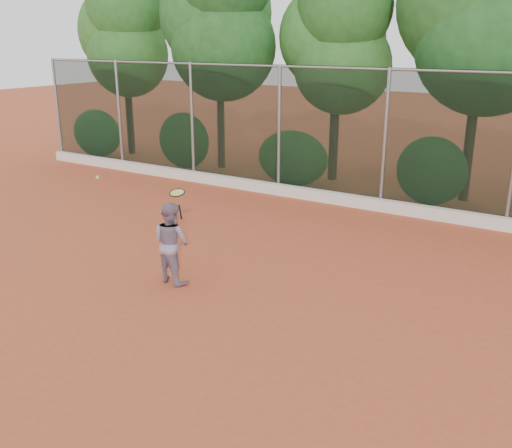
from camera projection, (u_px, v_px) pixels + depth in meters
The scene contains 7 objects.
ground at pixel (222, 316), 8.94m from camera, with size 80.00×80.00×0.00m, color #B14A29.
concrete_curb at pixel (378, 205), 14.39m from camera, with size 24.00×0.20×0.30m, color silver.
tennis_player at pixel (171, 243), 10.03m from camera, with size 0.71×0.55×1.46m, color gray.
chainlink_fence at pixel (385, 136), 14.01m from camera, with size 24.09×0.09×3.50m.
foliage_backdrop at pixel (398, 28), 15.09m from camera, with size 23.70×3.63×7.55m.
tennis_racket at pixel (178, 195), 9.48m from camera, with size 0.33×0.33×0.54m.
tennis_ball_in_flight at pixel (97, 177), 10.84m from camera, with size 0.06×0.06×0.06m.
Camera 1 is at (4.71, -6.55, 4.16)m, focal length 40.00 mm.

